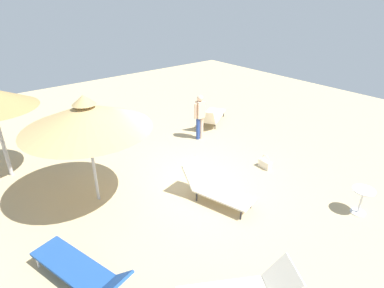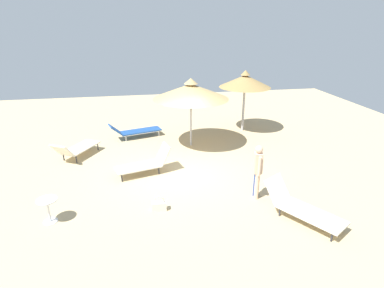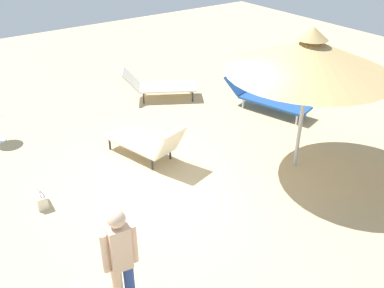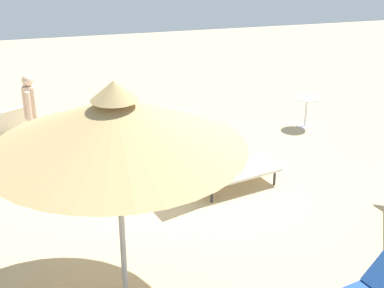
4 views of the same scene
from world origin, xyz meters
The scene contains 10 objects.
ground centered at (0.00, 0.00, -0.05)m, with size 24.00×24.00×0.10m, color tan.
parasol_umbrella_center centered at (3.63, -3.47, 2.29)m, with size 2.29×2.29×2.78m.
parasol_umbrella_far_right centered at (2.19, -0.78, 2.25)m, with size 2.96×2.96×2.75m.
lounge_chair_near_left centered at (1.71, 3.63, 0.38)m, with size 2.00×1.56×0.81m.
lounge_chair_back centered at (-3.36, -2.67, 0.35)m, with size 2.12×1.70×0.87m.
lounge_chair_near_right centered at (-0.04, 1.13, 0.37)m, with size 1.07×1.91×0.91m.
lounge_chair_far_left centered at (3.51, 1.47, 0.33)m, with size 1.18×2.30×0.72m.
person_standing_front centered at (-2.16, -1.92, 0.91)m, with size 0.44×0.25×1.61m.
handbag centered at (-2.34, 0.88, 0.13)m, with size 0.20×0.40×0.42m.
side_table_round centered at (-2.39, 3.66, 0.44)m, with size 0.51×0.51×0.65m.
Camera 2 is at (-9.70, 1.30, 4.79)m, focal length 29.54 mm.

